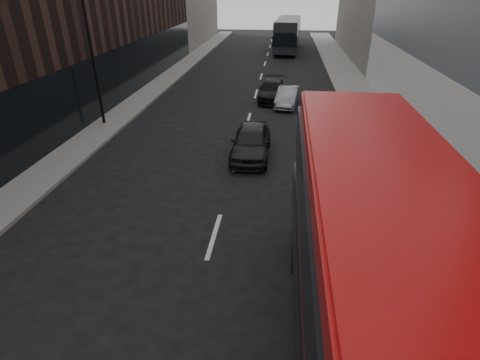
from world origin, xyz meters
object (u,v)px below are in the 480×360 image
(red_bus, at_px, (383,303))
(car_a, at_px, (251,141))
(street_lamp, at_px, (93,51))
(grey_bus, at_px, (288,34))
(car_b, at_px, (287,97))
(car_c, at_px, (272,90))

(red_bus, height_order, car_a, red_bus)
(street_lamp, bearing_deg, grey_bus, 69.98)
(red_bus, bearing_deg, grey_bus, 92.13)
(car_b, bearing_deg, car_c, 134.36)
(car_a, bearing_deg, car_c, 86.49)
(grey_bus, relative_size, car_a, 2.65)
(street_lamp, relative_size, grey_bus, 0.61)
(red_bus, xyz_separation_m, car_a, (-3.22, 11.65, -1.90))
(street_lamp, bearing_deg, car_b, 26.29)
(car_b, bearing_deg, red_bus, -78.98)
(street_lamp, xyz_separation_m, car_a, (8.85, -3.42, -3.44))
(street_lamp, bearing_deg, car_a, -21.13)
(red_bus, relative_size, car_c, 2.62)
(street_lamp, distance_m, grey_bus, 30.54)
(street_lamp, xyz_separation_m, car_b, (10.54, 5.21, -3.56))
(red_bus, relative_size, grey_bus, 1.02)
(grey_bus, distance_m, car_a, 32.10)
(grey_bus, height_order, car_b, grey_bus)
(car_a, relative_size, car_b, 1.17)
(street_lamp, xyz_separation_m, red_bus, (12.07, -15.07, -1.54))
(car_b, height_order, car_c, car_c)
(car_a, bearing_deg, street_lamp, 158.93)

